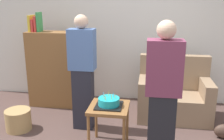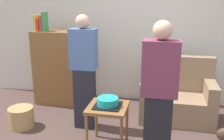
% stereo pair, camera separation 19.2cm
% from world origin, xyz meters
% --- Properties ---
extents(wall_back, '(6.00, 0.10, 2.70)m').
position_xyz_m(wall_back, '(0.00, 2.05, 1.35)').
color(wall_back, silver).
rests_on(wall_back, ground_plane).
extents(couch, '(1.10, 0.70, 0.96)m').
position_xyz_m(couch, '(0.68, 1.34, 0.34)').
color(couch, '#8C7054').
rests_on(couch, ground_plane).
extents(bookshelf, '(0.80, 0.36, 1.62)m').
position_xyz_m(bookshelf, '(-1.39, 1.51, 0.67)').
color(bookshelf, brown).
rests_on(bookshelf, ground_plane).
extents(side_table, '(0.48, 0.48, 0.56)m').
position_xyz_m(side_table, '(-0.19, 0.29, 0.48)').
color(side_table, brown).
rests_on(side_table, ground_plane).
extents(birthday_cake, '(0.32, 0.32, 0.17)m').
position_xyz_m(birthday_cake, '(-0.19, 0.29, 0.61)').
color(birthday_cake, black).
rests_on(birthday_cake, side_table).
extents(person_blowing_candles, '(0.36, 0.22, 1.63)m').
position_xyz_m(person_blowing_candles, '(-0.64, 0.77, 0.83)').
color(person_blowing_candles, '#23232D').
rests_on(person_blowing_candles, ground_plane).
extents(person_holding_cake, '(0.36, 0.22, 1.63)m').
position_xyz_m(person_holding_cake, '(0.43, -0.05, 0.83)').
color(person_holding_cake, black).
rests_on(person_holding_cake, ground_plane).
extents(wicker_basket, '(0.36, 0.36, 0.30)m').
position_xyz_m(wicker_basket, '(-1.55, 0.54, 0.15)').
color(wicker_basket, '#A88451').
rests_on(wicker_basket, ground_plane).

